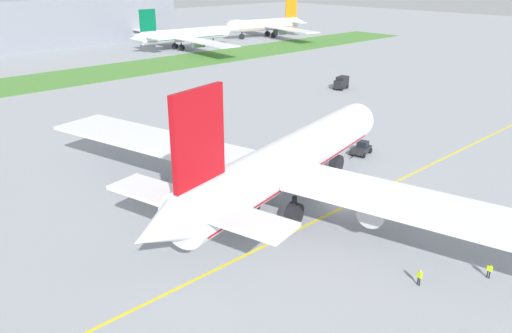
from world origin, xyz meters
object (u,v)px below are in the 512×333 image
Objects in this scene: ground_crew_marshaller_front at (324,187)px; parked_airliner_far_centre at (183,36)px; traffic_cone_near_nose at (466,208)px; ground_crew_wingwalker_port at (489,269)px; parked_airliner_far_right at (267,25)px; pushback_tug at (361,149)px; service_truck_baggage_loader at (341,83)px; airliner_foreground at (284,164)px; ground_crew_wingwalker_starboard at (420,276)px.

parked_airliner_far_centre is (62.72, 120.78, 4.22)m from ground_crew_marshaller_front.
ground_crew_marshaller_front is 136.16m from parked_airliner_far_centre.
ground_crew_wingwalker_port is at bearing -146.92° from traffic_cone_near_nose.
ground_crew_wingwalker_port reaches higher than traffic_cone_near_nose.
traffic_cone_near_nose is (13.18, 8.59, -0.72)m from ground_crew_wingwalker_port.
ground_crew_marshaller_front is 167.65m from parked_airliner_far_right.
parked_airliner_far_centre is at bearing 68.22° from pushback_tug.
pushback_tug is at bearing 71.38° from traffic_cone_near_nose.
traffic_cone_near_nose is 0.01× the size of parked_airliner_far_right.
service_truck_baggage_loader reaches higher than ground_crew_marshaller_front.
service_truck_baggage_loader is at bearing 35.84° from ground_crew_marshaller_front.
airliner_foreground is at bearing -147.94° from service_truck_baggage_loader.
service_truck_baggage_loader is (56.60, 62.51, 0.67)m from ground_crew_wingwalker_port.
service_truck_baggage_loader reaches higher than ground_crew_wingwalker_port.
traffic_cone_near_nose is at bearing -125.83° from parked_airliner_far_right.
parked_airliner_far_right is (101.78, 140.96, 5.05)m from traffic_cone_near_nose.
pushback_tug is (24.43, 5.59, -5.37)m from airliner_foreground.
pushback_tug is at bearing 44.36° from ground_crew_wingwalker_starboard.
airliner_foreground reaches higher than ground_crew_marshaller_front.
ground_crew_marshaller_front is (7.64, -0.29, -5.39)m from airliner_foreground.
parked_airliner_far_right is at bearing 54.17° from traffic_cone_near_nose.
parked_airliner_far_right is (111.32, 125.29, 4.37)m from ground_crew_marshaller_front.
airliner_foreground is at bearing 177.81° from ground_crew_marshaller_front.
ground_crew_wingwalker_starboard is 85.75m from service_truck_baggage_loader.
ground_crew_wingwalker_port is at bearing -98.54° from ground_crew_marshaller_front.
ground_crew_wingwalker_port is 2.86× the size of traffic_cone_near_nose.
pushback_tug is 48.53m from service_truck_baggage_loader.
traffic_cone_near_nose is at bearing -58.68° from ground_crew_marshaller_front.
ground_crew_wingwalker_port is 1.05× the size of ground_crew_marshaller_front.
traffic_cone_near_nose is 173.94m from parked_airliner_far_right.
service_truck_baggage_loader is (62.78, 58.41, 0.60)m from ground_crew_wingwalker_starboard.
parked_airliner_far_right is at bearing 56.15° from service_truck_baggage_loader.
pushback_tug is 3.35× the size of ground_crew_wingwalker_starboard.
service_truck_baggage_loader is at bearing -96.75° from parked_airliner_far_centre.
service_truck_baggage_loader reaches higher than traffic_cone_near_nose.
airliner_foreground is 71.65m from service_truck_baggage_loader.
service_truck_baggage_loader is at bearing 51.16° from traffic_cone_near_nose.
ground_crew_wingwalker_starboard is at bearing -137.07° from service_truck_baggage_loader.
service_truck_baggage_loader is (36.15, 32.37, 0.70)m from pushback_tug.
ground_crew_marshaller_front is (3.65, 24.26, -0.05)m from ground_crew_wingwalker_port.
ground_crew_marshaller_front reaches higher than traffic_cone_near_nose.
pushback_tug is 0.09× the size of parked_airliner_far_right.
traffic_cone_near_nose is (-7.26, -21.55, -0.69)m from pushback_tug.
pushback_tug reaches higher than ground_crew_marshaller_front.
ground_crew_marshaller_front is 65.32m from service_truck_baggage_loader.
service_truck_baggage_loader is at bearing 42.93° from ground_crew_wingwalker_starboard.
ground_crew_marshaller_front is at bearing -117.44° from parked_airliner_far_centre.
ground_crew_wingwalker_starboard is at bearing 146.46° from ground_crew_wingwalker_port.
ground_crew_wingwalker_port is 159.56m from parked_airliner_far_centre.
pushback_tug is at bearing 12.88° from airliner_foreground.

